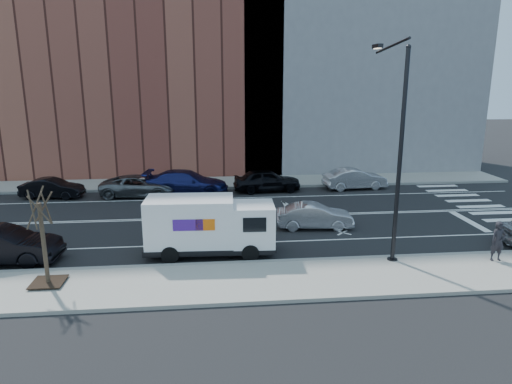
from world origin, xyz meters
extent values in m
plane|color=black|center=(0.00, 0.00, 0.00)|extent=(120.00, 120.00, 0.00)
cube|color=gray|center=(0.00, -8.80, 0.07)|extent=(44.00, 3.60, 0.15)
cube|color=gray|center=(0.00, 8.80, 0.07)|extent=(44.00, 3.60, 0.15)
cube|color=gray|center=(0.00, -7.00, 0.08)|extent=(44.00, 0.25, 0.17)
cube|color=gray|center=(0.00, 7.00, 0.08)|extent=(44.00, 0.25, 0.17)
cube|color=brown|center=(-8.00, 15.60, 11.00)|extent=(26.00, 10.00, 22.00)
cube|color=slate|center=(12.00, 15.60, 13.00)|extent=(20.00, 10.00, 26.00)
cylinder|color=black|center=(7.00, -7.40, 4.50)|extent=(0.18, 0.18, 9.00)
cylinder|color=black|center=(7.00, -7.40, 0.10)|extent=(0.44, 0.44, 0.20)
sphere|color=black|center=(7.00, -7.40, 8.95)|extent=(0.20, 0.20, 0.20)
cylinder|color=black|center=(7.00, -5.70, 9.10)|extent=(0.11, 3.49, 0.48)
cube|color=black|center=(7.00, -4.00, 9.20)|extent=(0.25, 0.80, 0.18)
cube|color=#FFF2CC|center=(7.00, -4.00, 9.10)|extent=(0.18, 0.55, 0.03)
cube|color=black|center=(-7.00, -8.40, 0.23)|extent=(1.20, 1.20, 0.04)
cylinder|color=#382B1E|center=(-7.00, -8.40, 1.75)|extent=(0.16, 0.16, 3.20)
cylinder|color=#382B1E|center=(-6.75, -8.40, 3.15)|extent=(0.06, 0.80, 1.44)
cylinder|color=#382B1E|center=(-6.92, -8.16, 3.15)|extent=(0.81, 0.31, 1.19)
cylinder|color=#382B1E|center=(-7.20, -8.25, 3.15)|extent=(0.58, 0.76, 1.50)
cylinder|color=#382B1E|center=(-7.20, -8.55, 3.15)|extent=(0.47, 0.61, 1.37)
cylinder|color=#382B1E|center=(-6.92, -8.64, 3.15)|extent=(0.72, 0.29, 1.13)
cube|color=black|center=(-0.88, -5.60, 0.41)|extent=(5.74, 2.16, 0.27)
cube|color=white|center=(1.12, -5.69, 1.42)|extent=(1.91, 2.04, 1.83)
cube|color=black|center=(2.06, -5.72, 1.69)|extent=(0.13, 1.69, 0.87)
cube|color=black|center=(1.08, -6.68, 1.69)|extent=(1.01, 0.08, 0.64)
cube|color=black|center=(1.17, -4.69, 1.69)|extent=(1.01, 0.08, 0.64)
cube|color=black|center=(2.02, -5.72, 0.50)|extent=(0.21, 1.83, 0.32)
cube|color=white|center=(-1.70, -5.57, 1.60)|extent=(3.92, 2.17, 2.10)
cube|color=#47198C|center=(-1.75, -6.59, 1.74)|extent=(1.28, 0.07, 0.50)
cube|color=orange|center=(-1.02, -6.62, 1.74)|extent=(0.82, 0.05, 0.50)
cube|color=#47198C|center=(-1.66, -4.54, 1.74)|extent=(1.28, 0.07, 0.50)
cube|color=orange|center=(-0.93, -4.57, 1.74)|extent=(0.82, 0.05, 0.50)
cylinder|color=black|center=(0.90, -6.59, 0.38)|extent=(0.78, 0.29, 0.77)
cylinder|color=black|center=(0.98, -4.76, 0.38)|extent=(0.78, 0.29, 0.77)
cylinder|color=black|center=(-2.56, -6.44, 0.38)|extent=(0.78, 0.29, 0.77)
cylinder|color=black|center=(-2.49, -4.62, 0.38)|extent=(0.78, 0.29, 0.77)
imported|color=black|center=(-11.29, 5.58, 0.66)|extent=(4.16, 1.85, 1.33)
imported|color=#55595E|center=(-5.60, 5.53, 0.71)|extent=(5.21, 2.61, 1.42)
imported|color=#171C52|center=(-2.40, 5.71, 0.83)|extent=(5.95, 3.05, 1.65)
imported|color=black|center=(3.20, 5.98, 0.80)|extent=(4.78, 2.13, 1.60)
imported|color=#B4B3B8|center=(9.60, 6.09, 0.74)|extent=(4.64, 2.00, 1.49)
imported|color=#B7B7BC|center=(4.71, -2.38, 0.66)|extent=(4.12, 1.73, 1.33)
imported|color=black|center=(-9.75, -5.71, 0.80)|extent=(4.93, 1.94, 1.60)
imported|color=black|center=(11.41, -7.92, 1.02)|extent=(0.63, 0.42, 1.73)
camera|label=1|loc=(-0.72, -25.14, 7.76)|focal=32.00mm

